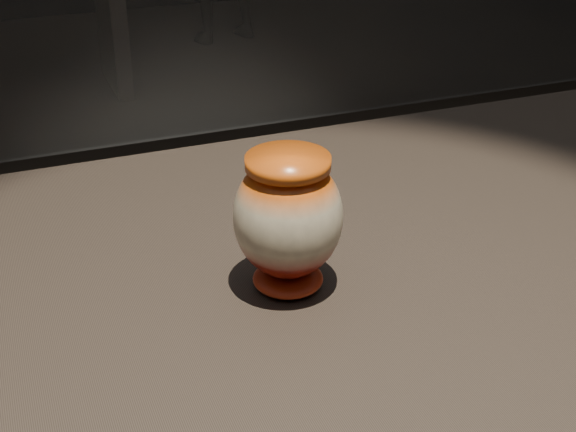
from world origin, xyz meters
name	(u,v)px	position (x,y,z in m)	size (l,w,h in m)	color
main_vase	(288,218)	(0.02, -0.04, 0.99)	(0.16, 0.16, 0.17)	maroon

